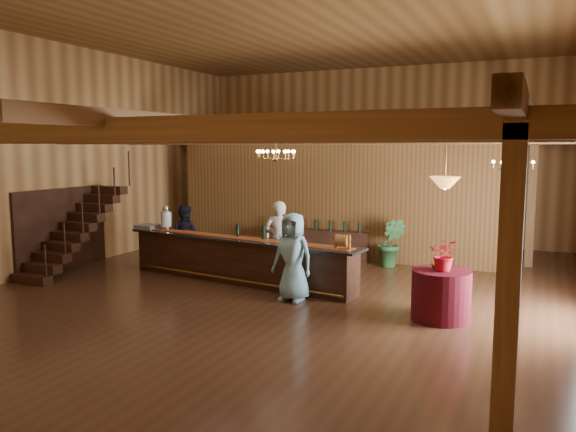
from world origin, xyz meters
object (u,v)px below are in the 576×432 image
at_px(round_table, 441,295).
at_px(bartender, 279,240).
at_px(staff_second, 184,237).
at_px(backbar_shelf, 316,245).
at_px(floor_plant, 391,243).
at_px(raffle_drum, 342,241).
at_px(chandelier_left, 276,154).
at_px(chandelier_right, 513,165).
at_px(guest, 293,257).
at_px(pendant_lamp, 445,182).
at_px(tasting_bar, 239,259).
at_px(beverage_dispenser, 166,218).

bearing_deg(round_table, bartender, 156.67).
xyz_separation_m(round_table, staff_second, (-6.50, 1.64, 0.35)).
relative_size(backbar_shelf, floor_plant, 2.29).
distance_m(raffle_drum, chandelier_left, 2.26).
bearing_deg(raffle_drum, backbar_shelf, 119.10).
distance_m(backbar_shelf, bartender, 2.42).
bearing_deg(chandelier_left, backbar_shelf, 97.38).
bearing_deg(floor_plant, backbar_shelf, 176.42).
xyz_separation_m(round_table, bartender, (-3.92, 1.69, 0.45)).
height_order(chandelier_right, guest, chandelier_right).
bearing_deg(floor_plant, raffle_drum, -92.63).
xyz_separation_m(raffle_drum, pendant_lamp, (2.02, -0.58, 1.23)).
distance_m(backbar_shelf, chandelier_left, 4.18).
height_order(chandelier_left, bartender, chandelier_left).
distance_m(chandelier_left, guest, 2.19).
xyz_separation_m(chandelier_right, staff_second, (-7.44, -1.06, -1.85)).
height_order(guest, floor_plant, guest).
distance_m(tasting_bar, guest, 2.00).
xyz_separation_m(round_table, floor_plant, (-1.87, 3.93, 0.18)).
bearing_deg(raffle_drum, beverage_dispenser, 170.98).
bearing_deg(chandelier_right, staff_second, -171.91).
relative_size(raffle_drum, chandelier_left, 0.42).
distance_m(bartender, staff_second, 2.58).
bearing_deg(raffle_drum, floor_plant, 87.37).
bearing_deg(beverage_dispenser, round_table, -11.15).
bearing_deg(raffle_drum, pendant_lamp, -16.03).
relative_size(chandelier_right, guest, 0.46).
distance_m(beverage_dispenser, chandelier_right, 7.98).
height_order(chandelier_right, bartender, chandelier_right).
bearing_deg(tasting_bar, bartender, 54.36).
height_order(raffle_drum, pendant_lamp, pendant_lamp).
xyz_separation_m(beverage_dispenser, staff_second, (0.31, 0.30, -0.49)).
xyz_separation_m(pendant_lamp, floor_plant, (-1.87, 3.93, -1.78)).
bearing_deg(backbar_shelf, chandelier_left, -89.68).
xyz_separation_m(round_table, pendant_lamp, (0.00, 0.00, 1.96)).
bearing_deg(guest, chandelier_right, 40.73).
bearing_deg(guest, floor_plant, 81.65).
height_order(backbar_shelf, guest, guest).
xyz_separation_m(raffle_drum, floor_plant, (0.15, 3.35, -0.55)).
relative_size(bartender, floor_plant, 1.45).
bearing_deg(chandelier_right, guest, -145.25).
relative_size(staff_second, floor_plant, 1.29).
relative_size(beverage_dispenser, staff_second, 0.38).
relative_size(tasting_bar, pendant_lamp, 6.67).
bearing_deg(chandelier_left, round_table, -11.39).
distance_m(round_table, pendant_lamp, 1.96).
relative_size(tasting_bar, round_table, 5.89).
relative_size(round_table, bartender, 0.57).
relative_size(raffle_drum, pendant_lamp, 0.38).
bearing_deg(chandelier_left, tasting_bar, 165.55).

